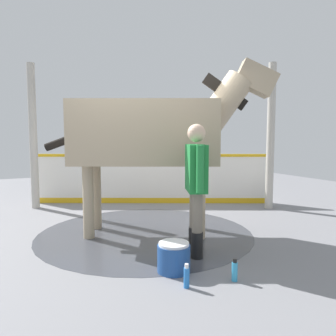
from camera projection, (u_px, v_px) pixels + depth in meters
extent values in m
cube|color=gray|center=(133.00, 233.00, 5.16)|extent=(16.00, 16.00, 0.02)
cylinder|color=#42444C|center=(146.00, 233.00, 5.11)|extent=(3.29, 3.29, 0.00)
cube|color=white|center=(153.00, 180.00, 7.37)|extent=(4.82, 2.33, 1.04)
cube|color=gold|center=(153.00, 155.00, 7.32)|extent=(4.83, 2.36, 0.06)
cube|color=gold|center=(153.00, 200.00, 7.42)|extent=(4.82, 2.34, 0.12)
cylinder|color=#B7B2A8|center=(271.00, 137.00, 6.74)|extent=(0.16, 0.16, 2.97)
cylinder|color=#B7B2A8|center=(33.00, 137.00, 6.77)|extent=(0.16, 0.16, 2.97)
cube|color=tan|center=(145.00, 133.00, 4.97)|extent=(2.34, 1.77, 0.93)
cylinder|color=tan|center=(197.00, 196.00, 5.31)|extent=(0.16, 0.16, 1.08)
cylinder|color=tan|center=(200.00, 202.00, 4.80)|extent=(0.16, 0.16, 1.08)
cylinder|color=tan|center=(96.00, 196.00, 5.32)|extent=(0.16, 0.16, 1.08)
cylinder|color=tan|center=(88.00, 202.00, 4.81)|extent=(0.16, 0.16, 1.08)
cylinder|color=tan|center=(225.00, 101.00, 4.91)|extent=(0.91, 0.73, 0.90)
cube|color=black|center=(225.00, 92.00, 4.90)|extent=(0.65, 0.35, 0.55)
cube|color=tan|center=(256.00, 79.00, 4.88)|extent=(0.71, 0.53, 0.56)
cylinder|color=black|center=(68.00, 140.00, 4.98)|extent=(0.68, 0.41, 0.35)
cylinder|color=black|center=(197.00, 245.00, 4.04)|extent=(0.15, 0.15, 0.33)
cylinder|color=slate|center=(197.00, 212.00, 4.00)|extent=(0.13, 0.13, 0.49)
cylinder|color=black|center=(194.00, 240.00, 4.26)|extent=(0.15, 0.15, 0.33)
cylinder|color=slate|center=(195.00, 209.00, 4.22)|extent=(0.13, 0.13, 0.49)
cube|color=#1E7F38|center=(196.00, 168.00, 4.06)|extent=(0.38, 0.52, 0.58)
cylinder|color=#1E7F38|center=(200.00, 169.00, 3.77)|extent=(0.09, 0.09, 0.55)
cylinder|color=#1E7F38|center=(193.00, 165.00, 4.34)|extent=(0.09, 0.09, 0.55)
sphere|color=beige|center=(196.00, 133.00, 4.02)|extent=(0.22, 0.22, 0.22)
cylinder|color=#1E478C|center=(174.00, 258.00, 3.64)|extent=(0.37, 0.37, 0.30)
cylinder|color=white|center=(174.00, 244.00, 3.63)|extent=(0.34, 0.34, 0.03)
cylinder|color=#3399CC|center=(235.00, 272.00, 3.41)|extent=(0.06, 0.06, 0.20)
cylinder|color=black|center=(235.00, 260.00, 3.39)|extent=(0.04, 0.04, 0.04)
cylinder|color=blue|center=(187.00, 278.00, 3.25)|extent=(0.06, 0.06, 0.20)
cylinder|color=white|center=(187.00, 266.00, 3.24)|extent=(0.04, 0.04, 0.04)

